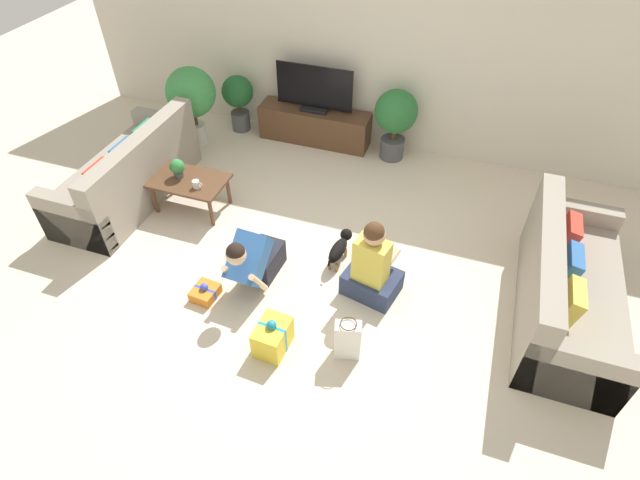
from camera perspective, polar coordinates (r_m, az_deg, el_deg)
ground_plane at (r=5.25m, az=-1.19°, el=-3.10°), size 16.00×16.00×0.00m
wall_back at (r=6.65m, az=6.95°, el=20.78°), size 8.40×0.06×2.60m
sofa_left at (r=6.37m, az=-21.01°, el=6.95°), size 0.83×1.99×0.88m
sofa_right at (r=5.14m, az=26.23°, el=-5.08°), size 0.83×1.99×0.88m
coffee_table at (r=5.96m, az=-14.69°, el=6.31°), size 0.85×0.55×0.40m
tv_console at (r=7.09m, az=-0.62°, el=12.94°), size 1.53×0.39×0.47m
tv at (r=6.85m, az=-0.65°, el=16.64°), size 1.05×0.20×0.62m
potted_plant_corner_left at (r=7.00m, az=-14.51°, el=15.81°), size 0.65×0.65×1.09m
potted_plant_back_right at (r=6.62m, az=8.62°, el=13.74°), size 0.55×0.55×0.95m
potted_plant_back_left at (r=7.33m, az=-9.35°, el=15.82°), size 0.43×0.43×0.80m
person_kneeling at (r=4.90m, az=-7.57°, el=-2.19°), size 0.36×0.79×0.77m
person_sitting at (r=4.79m, az=5.97°, el=-3.23°), size 0.59×0.55×0.93m
dog at (r=5.21m, az=2.27°, el=-0.83°), size 0.17×0.55×0.28m
gift_box_a at (r=4.51m, az=-5.43°, el=-10.94°), size 0.28×0.36×0.36m
gift_box_b at (r=5.06m, az=-12.99°, el=-5.84°), size 0.25×0.27×0.18m
gift_bag_a at (r=4.40m, az=3.16°, el=-11.32°), size 0.25×0.18×0.44m
mug at (r=5.76m, az=-13.96°, el=6.21°), size 0.12×0.08×0.09m
tabletop_plant at (r=5.95m, az=-16.00°, el=7.97°), size 0.17×0.17×0.22m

